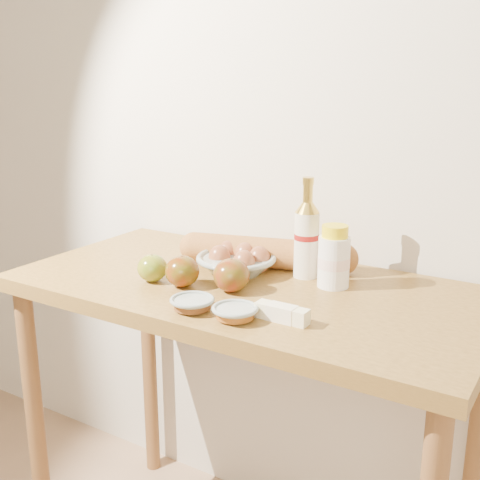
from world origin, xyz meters
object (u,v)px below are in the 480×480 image
(bourbon_bottle, at_px, (307,237))
(table, at_px, (246,328))
(cream_bottle, at_px, (334,258))
(egg_bowl, at_px, (237,261))
(baguette, at_px, (266,253))

(bourbon_bottle, bearing_deg, table, -131.85)
(cream_bottle, distance_m, egg_bowl, 0.27)
(cream_bottle, relative_size, baguette, 0.31)
(bourbon_bottle, relative_size, egg_bowl, 1.14)
(egg_bowl, bearing_deg, cream_bottle, 7.02)
(baguette, bearing_deg, cream_bottle, -27.70)
(table, bearing_deg, cream_bottle, 25.04)
(egg_bowl, xyz_separation_m, baguette, (0.04, 0.08, 0.01))
(bourbon_bottle, height_order, baguette, bourbon_bottle)
(bourbon_bottle, relative_size, cream_bottle, 1.67)
(bourbon_bottle, distance_m, cream_bottle, 0.10)
(cream_bottle, bearing_deg, egg_bowl, -148.49)
(cream_bottle, bearing_deg, baguette, -167.89)
(table, bearing_deg, baguette, 98.53)
(table, height_order, bourbon_bottle, bourbon_bottle)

